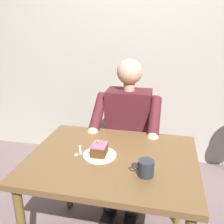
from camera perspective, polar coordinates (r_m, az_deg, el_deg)
name	(u,v)px	position (r m, az deg, el deg)	size (l,w,h in m)	color
cafe_rear_panel	(142,21)	(2.70, 6.80, 19.85)	(6.40, 0.12, 3.00)	#B0AC9D
dining_table	(112,169)	(1.59, 0.03, -12.88)	(1.01, 0.79, 0.73)	brown
chair	(129,141)	(2.28, 3.98, -6.48)	(0.42, 0.42, 0.89)	brown
seated_person	(127,133)	(2.06, 3.35, -4.83)	(0.53, 0.58, 1.23)	#4F1B23
dessert_plate	(100,155)	(1.55, -2.84, -9.75)	(0.20, 0.20, 0.01)	silver
cake_slice	(99,149)	(1.53, -2.87, -8.45)	(0.09, 0.11, 0.09)	#583616
coffee_cup	(146,168)	(1.36, 7.65, -12.43)	(0.12, 0.09, 0.09)	#2A2E37
dessert_spoon	(78,152)	(1.59, -7.70, -9.07)	(0.05, 0.14, 0.01)	silver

